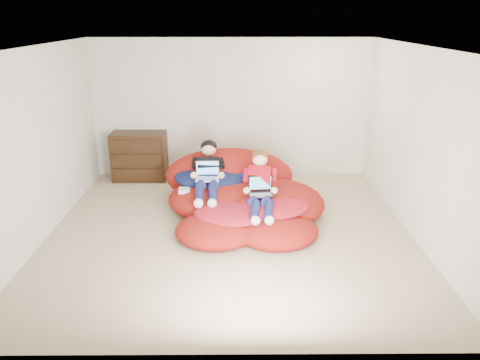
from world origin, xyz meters
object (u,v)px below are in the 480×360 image
Objects in this scene: older_boy at (208,170)px; laptop_white at (207,174)px; dresser at (140,156)px; laptop_black at (261,190)px; beanbag_pile at (241,197)px; younger_boy at (260,183)px.

laptop_white is (0.00, -0.13, -0.03)m from older_boy.
laptop_black is at bearing -44.80° from dresser.
younger_boy is at bearing -58.03° from beanbag_pile.
beanbag_pile reaches higher than laptop_white.
older_boy is at bearing -47.87° from dresser.
dresser is 2.96m from laptop_black.
older_boy is 3.71× the size of laptop_white.
older_boy reaches higher than laptop_black.
dresser is 0.93× the size of younger_boy.
dresser reaches higher than laptop_black.
laptop_black is (0.27, -0.47, 0.30)m from beanbag_pile.
older_boy reaches higher than dresser.
beanbag_pile is 2.38× the size of younger_boy.
dresser is 2.83× the size of laptop_white.
older_boy is at bearing 164.63° from beanbag_pile.
older_boy is (-0.50, 0.14, 0.39)m from beanbag_pile.
beanbag_pile is at bearing 121.97° from younger_boy.
older_boy is (1.33, -1.47, 0.23)m from dresser.
younger_boy is (0.77, -0.56, -0.01)m from older_boy.
beanbag_pile is 0.63m from younger_boy.
older_boy is 0.95m from younger_boy.
older_boy is at bearing 143.62° from younger_boy.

